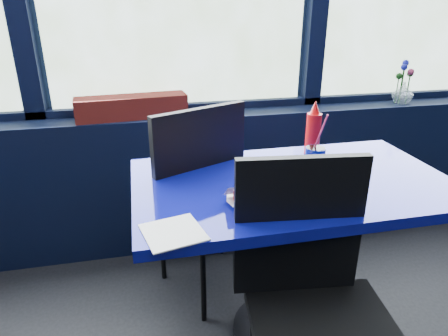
% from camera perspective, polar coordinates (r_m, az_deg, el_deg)
% --- Properties ---
extents(window_sill, '(5.00, 0.26, 0.80)m').
position_cam_1_polar(window_sill, '(2.38, -5.28, -1.57)').
color(window_sill, black).
rests_on(window_sill, ground).
extents(near_table, '(1.20, 0.70, 0.75)m').
position_cam_1_polar(near_table, '(1.62, 9.40, -7.55)').
color(near_table, black).
rests_on(near_table, ground).
extents(chair_near_front, '(0.48, 0.48, 0.95)m').
position_cam_1_polar(chair_near_front, '(1.31, 12.77, -17.15)').
color(chair_near_front, black).
rests_on(chair_near_front, ground).
extents(chair_near_back, '(0.59, 0.59, 0.99)m').
position_cam_1_polar(chair_near_back, '(1.82, -2.21, -3.50)').
color(chair_near_back, black).
rests_on(chair_near_back, ground).
extents(planter_box, '(0.59, 0.20, 0.12)m').
position_cam_1_polar(planter_box, '(2.20, -13.02, 8.52)').
color(planter_box, maroon).
rests_on(planter_box, window_sill).
extents(flower_vase, '(0.16, 0.17, 0.26)m').
position_cam_1_polar(flower_vase, '(2.68, 24.20, 10.06)').
color(flower_vase, silver).
rests_on(flower_vase, window_sill).
extents(food_basket, '(0.30, 0.30, 0.09)m').
position_cam_1_polar(food_basket, '(1.35, 6.41, -3.37)').
color(food_basket, red).
rests_on(food_basket, near_table).
extents(ketchup_bottle, '(0.06, 0.06, 0.24)m').
position_cam_1_polar(ketchup_bottle, '(1.79, 12.62, 5.23)').
color(ketchup_bottle, red).
rests_on(ketchup_bottle, near_table).
extents(soda_cup, '(0.08, 0.08, 0.25)m').
position_cam_1_polar(soda_cup, '(1.55, 12.80, 0.84)').
color(soda_cup, '#0D1D99').
rests_on(soda_cup, near_table).
extents(napkin, '(0.20, 0.20, 0.00)m').
position_cam_1_polar(napkin, '(1.19, -7.26, -9.10)').
color(napkin, white).
rests_on(napkin, near_table).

